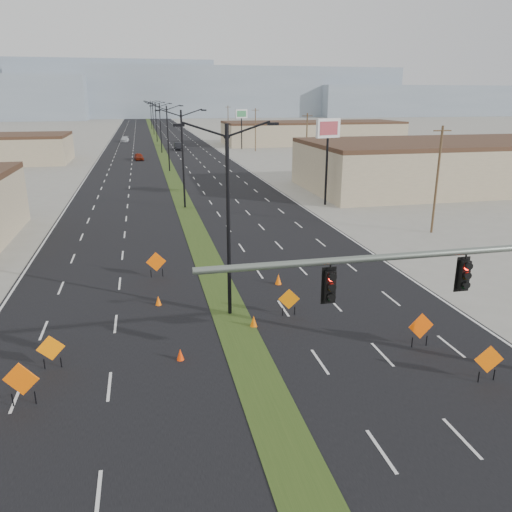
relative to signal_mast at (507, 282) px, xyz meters
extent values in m
plane|color=gray|center=(-8.56, -2.00, -4.79)|extent=(600.00, 600.00, 0.00)
cube|color=black|center=(-8.56, 98.00, -4.79)|extent=(25.00, 400.00, 0.02)
cube|color=#2C4217|center=(-8.56, 98.00, -4.79)|extent=(2.00, 400.00, 0.04)
cube|color=tan|center=(25.44, 43.00, -2.04)|extent=(36.00, 18.00, 5.50)
cube|color=tan|center=(29.44, 108.00, -2.29)|extent=(44.00, 16.00, 5.00)
cube|color=gray|center=(31.44, 298.00, 9.21)|extent=(220.00, 50.00, 28.00)
cube|color=gray|center=(171.44, 288.00, 4.21)|extent=(160.00, 50.00, 18.00)
cube|color=gray|center=(-38.56, 318.00, 11.21)|extent=(140.00, 50.00, 32.00)
cylinder|color=slate|center=(-3.36, 0.00, 1.31)|extent=(16.00, 0.24, 0.24)
cube|color=black|center=(-6.86, 0.00, 0.43)|extent=(0.50, 0.28, 1.30)
sphere|color=#FF0C05|center=(-6.86, -0.16, 0.78)|extent=(0.22, 0.22, 0.22)
cube|color=black|center=(-1.86, 0.00, 0.43)|extent=(0.50, 0.28, 1.30)
sphere|color=#FF0C05|center=(-1.86, -0.16, 0.78)|extent=(0.22, 0.22, 0.22)
cylinder|color=black|center=(-8.56, 10.00, 0.21)|extent=(0.20, 0.20, 10.00)
cube|color=black|center=(-10.86, 10.00, 5.16)|extent=(0.55, 0.24, 0.14)
cube|color=black|center=(-6.26, 10.00, 5.16)|extent=(0.55, 0.24, 0.14)
cylinder|color=black|center=(-8.56, 38.00, 0.21)|extent=(0.20, 0.20, 10.00)
cube|color=black|center=(-10.86, 38.00, 5.16)|extent=(0.55, 0.24, 0.14)
cube|color=black|center=(-6.26, 38.00, 5.16)|extent=(0.55, 0.24, 0.14)
cylinder|color=black|center=(-8.56, 66.00, 0.21)|extent=(0.20, 0.20, 10.00)
cube|color=black|center=(-10.86, 66.00, 5.16)|extent=(0.55, 0.24, 0.14)
cube|color=black|center=(-6.26, 66.00, 5.16)|extent=(0.55, 0.24, 0.14)
cylinder|color=black|center=(-8.56, 94.00, 0.21)|extent=(0.20, 0.20, 10.00)
cube|color=black|center=(-10.86, 94.00, 5.16)|extent=(0.55, 0.24, 0.14)
cube|color=black|center=(-6.26, 94.00, 5.16)|extent=(0.55, 0.24, 0.14)
cylinder|color=black|center=(-8.56, 122.00, 0.21)|extent=(0.20, 0.20, 10.00)
cube|color=black|center=(-10.86, 122.00, 5.16)|extent=(0.55, 0.24, 0.14)
cube|color=black|center=(-6.26, 122.00, 5.16)|extent=(0.55, 0.24, 0.14)
cylinder|color=black|center=(-8.56, 150.00, 0.21)|extent=(0.20, 0.20, 10.00)
cube|color=black|center=(-10.86, 150.00, 5.16)|extent=(0.55, 0.24, 0.14)
cube|color=black|center=(-6.26, 150.00, 5.16)|extent=(0.55, 0.24, 0.14)
cylinder|color=black|center=(-8.56, 178.00, 0.21)|extent=(0.20, 0.20, 10.00)
cube|color=black|center=(-10.86, 178.00, 5.16)|extent=(0.55, 0.24, 0.14)
cube|color=black|center=(-6.26, 178.00, 5.16)|extent=(0.55, 0.24, 0.14)
cylinder|color=#4C3823|center=(11.44, 23.00, -0.29)|extent=(0.20, 0.20, 9.00)
cube|color=#4C3823|center=(11.44, 23.00, 3.81)|extent=(1.60, 0.10, 0.10)
cylinder|color=#4C3823|center=(11.44, 58.00, -0.29)|extent=(0.20, 0.20, 9.00)
cube|color=#4C3823|center=(11.44, 58.00, 3.81)|extent=(1.60, 0.10, 0.10)
cylinder|color=#4C3823|center=(11.44, 93.00, -0.29)|extent=(0.20, 0.20, 9.00)
cube|color=#4C3823|center=(11.44, 93.00, 3.81)|extent=(1.60, 0.10, 0.10)
cylinder|color=#4C3823|center=(11.44, 128.00, -0.29)|extent=(0.20, 0.20, 9.00)
cube|color=#4C3823|center=(11.44, 128.00, 3.81)|extent=(1.60, 0.10, 0.10)
imported|color=maroon|center=(-13.30, 82.18, -4.16)|extent=(1.93, 3.89, 1.27)
imported|color=black|center=(-4.67, 99.91, -4.02)|extent=(1.69, 4.71, 1.55)
imported|color=silver|center=(-16.85, 123.71, -4.12)|extent=(2.18, 4.77, 1.35)
cube|color=#FC5F05|center=(-17.62, 3.38, -3.65)|extent=(1.36, 0.30, 1.37)
cylinder|color=black|center=(-18.02, 3.38, -4.51)|extent=(0.05, 0.05, 0.57)
cylinder|color=black|center=(-17.22, 3.38, -4.51)|extent=(0.05, 0.05, 0.57)
cube|color=orange|center=(-17.00, 6.06, -3.82)|extent=(1.17, 0.16, 1.17)
cylinder|color=black|center=(-17.34, 6.06, -4.55)|extent=(0.05, 0.05, 0.49)
cylinder|color=black|center=(-16.66, 6.06, -4.55)|extent=(0.05, 0.05, 0.49)
cube|color=#E95704|center=(-12.22, 16.74, -3.73)|extent=(1.28, 0.07, 1.28)
cylinder|color=black|center=(-12.59, 16.74, -4.53)|extent=(0.05, 0.05, 0.53)
cylinder|color=black|center=(-11.84, 16.74, -4.53)|extent=(0.05, 0.05, 0.53)
cube|color=orange|center=(-5.51, 9.09, -3.84)|extent=(1.13, 0.23, 1.14)
cylinder|color=black|center=(-5.84, 9.09, -4.55)|extent=(0.05, 0.05, 0.47)
cylinder|color=black|center=(-5.17, 9.09, -4.55)|extent=(0.05, 0.05, 0.47)
cube|color=#F76105|center=(0.60, 1.00, -3.76)|extent=(1.23, 0.23, 1.24)
cylinder|color=black|center=(0.24, 1.00, -4.53)|extent=(0.05, 0.05, 0.51)
cylinder|color=black|center=(0.95, 1.00, -4.53)|extent=(0.05, 0.05, 0.51)
cube|color=#E74D04|center=(-0.52, 4.35, -3.72)|extent=(1.28, 0.08, 1.28)
cylinder|color=black|center=(-0.89, 4.35, -4.52)|extent=(0.05, 0.05, 0.53)
cylinder|color=black|center=(-0.14, 4.35, -4.52)|extent=(0.05, 0.05, 0.53)
cone|color=#FF3A05|center=(-11.57, 5.54, -4.51)|extent=(0.40, 0.40, 0.56)
cone|color=#DD5C04|center=(-7.65, 8.12, -4.48)|extent=(0.50, 0.50, 0.63)
cone|color=#FF6205|center=(-4.83, 13.72, -4.45)|extent=(0.49, 0.49, 0.68)
cone|color=#FD6205|center=(-12.29, 12.02, -4.51)|extent=(0.39, 0.39, 0.57)
cylinder|color=black|center=(6.54, 36.22, -1.03)|extent=(0.24, 0.24, 7.53)
cube|color=white|center=(6.54, 36.22, 3.33)|extent=(2.92, 1.30, 1.98)
cube|color=#A63741|center=(6.54, 36.02, 3.33)|extent=(2.26, 0.82, 1.39)
cylinder|color=black|center=(9.45, 98.34, -1.22)|extent=(0.24, 0.24, 7.15)
cube|color=white|center=(9.45, 98.34, 2.92)|extent=(2.81, 1.11, 1.88)
cube|color=#35854D|center=(9.45, 98.14, 2.92)|extent=(2.19, 0.67, 1.32)
camera|label=1|loc=(-12.62, -14.51, 6.40)|focal=35.00mm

